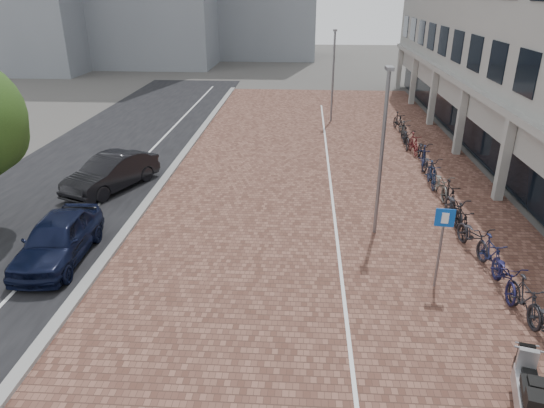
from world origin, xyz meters
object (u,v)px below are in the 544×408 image
Objects in this scene: car_dark at (111,173)px; parking_sign at (442,236)px; car_navy at (58,239)px; scooter_front at (527,393)px; scooter_mid at (527,380)px.

car_dark is 13.65m from parking_sign.
car_navy reaches higher than scooter_front.
parking_sign is at bearing -6.75° from car_navy.
parking_sign is (-0.84, 4.12, 1.14)m from scooter_mid.
parking_sign reaches higher than car_dark.
car_dark is 16.85m from scooter_front.
scooter_front is (12.47, -11.34, -0.13)m from car_dark.
car_dark is 3.00× the size of scooter_mid.
car_navy is 5.95m from car_dark.
car_dark is at bearing 157.05° from parking_sign.
scooter_mid is at bearing -24.74° from car_navy.
scooter_mid is (12.67, -10.87, -0.22)m from car_dark.
scooter_front is at bearing -99.99° from scooter_mid.
parking_sign is at bearing 114.56° from scooter_mid.
car_navy reaches higher than scooter_mid.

